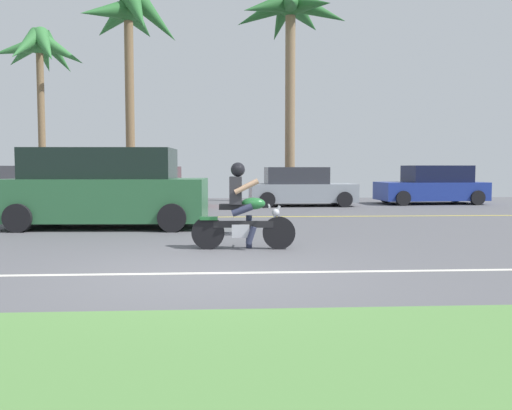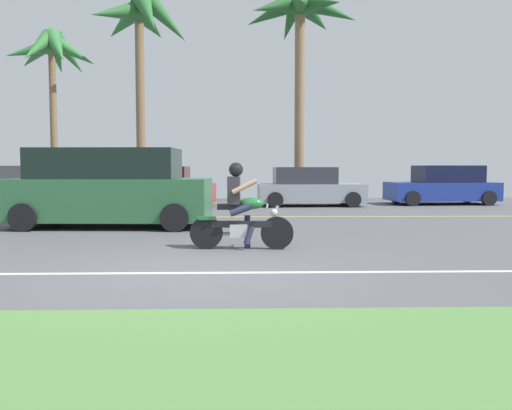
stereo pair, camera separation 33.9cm
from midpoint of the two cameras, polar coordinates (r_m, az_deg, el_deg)
name	(u,v)px [view 1 (the left image)]	position (r m, az deg, el deg)	size (l,w,h in m)	color
ground	(210,243)	(10.59, -5.71, -4.01)	(56.00, 30.00, 0.04)	#545459
grass_median	(184,393)	(3.69, -10.25, -18.71)	(56.00, 3.80, 0.06)	#548442
lane_line_near	(205,273)	(7.56, -6.63, -7.07)	(50.40, 0.12, 0.01)	silver
lane_line_far	(214,217)	(15.88, -4.97, -1.25)	(50.40, 0.12, 0.01)	yellow
motorcyclist	(243,213)	(9.62, -2.42, -0.80)	(1.83, 0.60, 1.53)	black
suv_nearby	(104,189)	(13.60, -16.22, 1.60)	(4.99, 2.32, 1.89)	#2D663D
parked_car_0	(6,187)	(22.49, -25.01, 1.71)	(4.26, 2.17, 1.49)	silver
parked_car_1	(154,188)	(20.37, -11.01, 1.77)	(3.70, 2.12, 1.47)	#AD1E1E
parked_car_2	(300,188)	(20.42, 4.17, 1.81)	(3.93, 1.96, 1.44)	#8C939E
parked_car_3	(432,186)	(22.50, 17.49, 1.91)	(4.17, 2.15, 1.50)	navy
palm_tree_0	(130,25)	(25.02, -13.38, 17.73)	(4.36, 4.72, 8.99)	brown
palm_tree_1	(40,56)	(25.44, -21.98, 14.22)	(3.91, 3.80, 7.22)	brown
palm_tree_2	(291,18)	(23.54, 3.20, 18.90)	(4.86, 4.83, 8.90)	#846B4C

